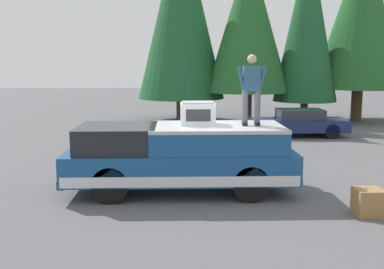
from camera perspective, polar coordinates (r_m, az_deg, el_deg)
The scene contains 10 objects.
ground_plane at distance 11.92m, azimuth 1.81°, elevation -6.59°, with size 90.00×90.00×0.00m, color #565659.
pickup_truck at distance 11.43m, azimuth -1.39°, elevation -2.76°, with size 2.01×5.54×1.65m.
compressor_unit at distance 11.45m, azimuth 0.70°, elevation 2.61°, with size 0.65×0.84×0.56m.
person_on_truck_bed at distance 11.32m, azimuth 7.23°, elevation 5.64°, with size 0.29×0.72×1.69m.
parked_car_navy at distance 20.50m, azimuth 12.74°, elevation 1.40°, with size 1.64×4.10×1.16m.
wooden_crate at distance 10.54m, azimuth 20.62°, elevation -7.68°, with size 0.56×0.56×0.56m, color olive.
conifer_far_left at distance 26.75m, azimuth 19.89°, elevation 13.69°, with size 4.79×4.79×9.58m.
conifer_left at distance 25.18m, azimuth 13.82°, elevation 13.34°, with size 3.25×3.25×9.37m.
conifer_center_left at distance 24.62m, azimuth 6.85°, elevation 13.48°, with size 4.26×4.26×8.76m.
conifer_center_right at distance 25.33m, azimuth -1.33°, elevation 15.12°, with size 4.57×4.57×10.64m.
Camera 1 is at (-11.46, 0.74, 3.19)m, focal length 43.91 mm.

